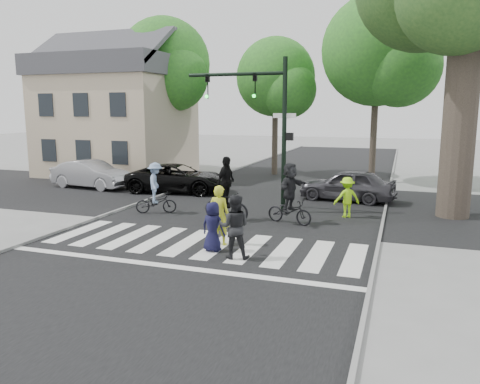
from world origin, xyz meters
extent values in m
plane|color=gray|center=(0.00, 0.00, 0.00)|extent=(120.00, 120.00, 0.00)
cube|color=black|center=(0.00, 5.00, 0.01)|extent=(10.00, 70.00, 0.01)
cube|color=black|center=(0.00, 8.00, 0.01)|extent=(70.00, 10.00, 0.01)
cube|color=gray|center=(-5.05, 5.00, 0.05)|extent=(0.10, 70.00, 0.10)
cube|color=gray|center=(5.05, 5.00, 0.05)|extent=(0.10, 70.00, 0.10)
cube|color=silver|center=(-4.50, 1.00, 0.01)|extent=(0.55, 3.00, 0.01)
cube|color=silver|center=(-3.50, 1.00, 0.01)|extent=(0.55, 3.00, 0.01)
cube|color=silver|center=(-2.50, 1.00, 0.01)|extent=(0.55, 3.00, 0.01)
cube|color=silver|center=(-1.50, 1.00, 0.01)|extent=(0.55, 3.00, 0.01)
cube|color=silver|center=(-0.50, 1.00, 0.01)|extent=(0.55, 3.00, 0.01)
cube|color=silver|center=(0.50, 1.00, 0.01)|extent=(0.55, 3.00, 0.01)
cube|color=silver|center=(1.50, 1.00, 0.01)|extent=(0.55, 3.00, 0.01)
cube|color=silver|center=(2.50, 1.00, 0.01)|extent=(0.55, 3.00, 0.01)
cube|color=silver|center=(3.50, 1.00, 0.01)|extent=(0.55, 3.00, 0.01)
cube|color=silver|center=(4.50, 1.00, 0.01)|extent=(0.55, 3.00, 0.01)
cube|color=silver|center=(0.00, -1.20, 0.01)|extent=(10.00, 0.30, 0.01)
cylinder|color=black|center=(1.20, 6.20, 3.00)|extent=(0.18, 0.18, 6.00)
cylinder|color=black|center=(-0.80, 6.20, 5.40)|extent=(4.00, 0.14, 0.14)
imported|color=black|center=(0.00, 6.20, 4.95)|extent=(0.16, 0.20, 1.00)
sphere|color=#19E533|center=(0.00, 6.08, 4.55)|extent=(0.14, 0.14, 0.14)
imported|color=black|center=(-2.00, 6.20, 4.95)|extent=(0.16, 0.20, 1.00)
sphere|color=#19E533|center=(-2.00, 6.08, 4.55)|extent=(0.14, 0.14, 0.14)
cube|color=black|center=(1.42, 6.20, 3.00)|extent=(0.28, 0.18, 0.30)
cube|color=#FF660C|center=(1.53, 6.20, 3.00)|extent=(0.02, 0.14, 0.20)
cube|color=white|center=(1.20, 6.20, 3.80)|extent=(0.90, 0.04, 0.18)
cylinder|color=brown|center=(7.50, 7.50, 3.50)|extent=(1.20, 1.20, 7.00)
cylinder|color=brown|center=(7.80, 7.30, 6.50)|extent=(1.29, 1.74, 2.93)
cylinder|color=brown|center=(-14.00, 16.20, 2.97)|extent=(0.36, 0.36, 5.95)
sphere|color=#2C6326|center=(-14.00, 16.20, 6.38)|extent=(5.20, 5.20, 5.20)
sphere|color=#2C6326|center=(-12.96, 15.42, 5.53)|extent=(3.64, 3.64, 3.64)
cylinder|color=brown|center=(-9.00, 15.70, 3.22)|extent=(0.36, 0.36, 6.44)
sphere|color=#2C6326|center=(-9.00, 15.70, 6.90)|extent=(5.80, 5.80, 5.80)
sphere|color=#2C6326|center=(-7.84, 14.83, 5.98)|extent=(4.06, 4.06, 4.06)
cylinder|color=brown|center=(-2.00, 16.80, 2.80)|extent=(0.36, 0.36, 5.60)
sphere|color=#2C6326|center=(-2.00, 16.80, 6.00)|extent=(4.80, 4.80, 4.80)
sphere|color=#2C6326|center=(-1.04, 16.08, 5.20)|extent=(3.36, 3.36, 3.36)
cylinder|color=brown|center=(4.00, 15.50, 3.36)|extent=(0.36, 0.36, 6.72)
sphere|color=#2C6326|center=(4.00, 15.50, 7.20)|extent=(6.00, 6.00, 6.00)
sphere|color=#2C6326|center=(5.20, 14.60, 6.24)|extent=(4.20, 4.20, 4.20)
cube|color=#BCA592|center=(-11.50, 14.00, 3.00)|extent=(8.00, 7.00, 6.00)
cube|color=#47474C|center=(-11.50, 14.00, 6.60)|extent=(8.40, 7.40, 1.20)
cube|color=#47474C|center=(-11.50, 12.15, 7.60)|extent=(8.40, 3.69, 2.44)
cube|color=#47474C|center=(-11.50, 15.85, 7.60)|extent=(8.40, 3.69, 2.44)
cube|color=black|center=(-13.90, 10.48, 1.70)|extent=(1.00, 0.06, 1.30)
cube|color=black|center=(-13.90, 10.48, 4.30)|extent=(1.00, 0.06, 1.30)
cube|color=black|center=(-11.50, 10.48, 1.70)|extent=(1.00, 0.06, 1.30)
cube|color=black|center=(-11.50, 10.48, 4.30)|extent=(1.00, 0.06, 1.30)
cube|color=black|center=(-9.10, 10.48, 1.70)|extent=(1.00, 0.06, 1.30)
cube|color=black|center=(-9.10, 10.48, 4.30)|extent=(1.00, 0.06, 1.30)
cube|color=gray|center=(-10.00, 10.20, 0.40)|extent=(2.00, 1.20, 0.80)
imported|color=gold|center=(0.50, 1.11, 0.91)|extent=(0.69, 0.48, 1.82)
imported|color=black|center=(0.57, 0.42, 0.72)|extent=(0.77, 0.56, 1.45)
imported|color=black|center=(1.38, 0.03, 0.88)|extent=(0.98, 0.83, 1.77)
imported|color=black|center=(-3.47, 4.36, 0.42)|extent=(1.67, 1.16, 0.83)
imported|color=#7A95BB|center=(-3.47, 4.36, 1.21)|extent=(0.96, 1.18, 1.59)
imported|color=black|center=(-0.44, 4.15, 0.54)|extent=(1.86, 0.77, 1.08)
imported|color=black|center=(-0.44, 4.15, 1.42)|extent=(0.62, 1.15, 1.87)
imported|color=black|center=(1.89, 4.40, 0.45)|extent=(1.83, 1.04, 0.91)
imported|color=black|center=(1.89, 4.40, 1.32)|extent=(0.92, 1.69, 1.74)
imported|color=black|center=(-4.82, 8.97, 0.70)|extent=(5.27, 2.95, 1.39)
imported|color=#A8A7AC|center=(-9.68, 8.64, 0.72)|extent=(4.51, 1.99, 1.44)
imported|color=#3A383E|center=(3.33, 9.46, 0.72)|extent=(4.38, 2.22, 1.43)
imported|color=#AAFF14|center=(3.69, 6.09, 0.77)|extent=(1.14, 0.96, 1.54)
camera|label=1|loc=(5.57, -11.57, 4.01)|focal=35.00mm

